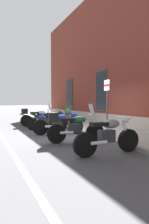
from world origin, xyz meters
name	(u,v)px	position (x,y,z in m)	size (l,w,h in m)	color
ground_plane	(79,133)	(0.00, 0.00, 0.00)	(140.00, 140.00, 0.00)	#424244
sidewalk	(105,130)	(0.00, 1.40, 0.06)	(29.33, 2.80, 0.13)	gray
lane_stripe	(4,140)	(0.00, -3.20, 0.00)	(29.33, 0.12, 0.01)	silver
motorcycle_silver_touring	(37,117)	(-3.30, -1.01, 0.55)	(0.62, 2.16, 1.32)	black
motorcycle_black_sport	(49,119)	(-1.58, -0.89, 0.56)	(0.78, 2.01, 1.02)	black
motorcycle_blue_sport	(60,122)	(-0.10, -0.89, 0.55)	(0.78, 2.14, 1.02)	black
motorcycle_green_touring	(73,127)	(1.60, -1.11, 0.56)	(0.85, 1.98, 1.34)	black
motorcycle_grey_naked	(109,136)	(3.33, -0.89, 0.49)	(0.62, 2.03, 1.01)	black
parking_sign	(107,98)	(0.99, 0.78, 1.57)	(0.36, 0.07, 2.22)	#4C4C51
barrel_planter	(68,117)	(-2.54, 0.59, 0.51)	(0.63, 0.63, 0.91)	brown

